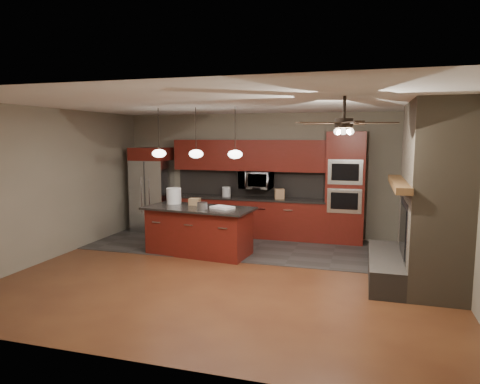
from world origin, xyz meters
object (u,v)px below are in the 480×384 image
(counter_bucket, at_px, (226,192))
(kitchen_island, at_px, (199,230))
(paint_can, at_px, (202,206))
(paint_tray, at_px, (222,207))
(white_bucket, at_px, (174,196))
(microwave, at_px, (256,180))
(oven_tower, at_px, (345,188))
(refrigerator, at_px, (152,189))
(cardboard_box, at_px, (195,202))
(counter_box, at_px, (279,194))

(counter_bucket, bearing_deg, kitchen_island, -89.80)
(paint_can, relative_size, paint_tray, 0.47)
(white_bucket, height_order, counter_bucket, white_bucket)
(microwave, height_order, kitchen_island, microwave)
(kitchen_island, xyz_separation_m, white_bucket, (-0.66, 0.29, 0.61))
(counter_bucket, bearing_deg, oven_tower, -0.16)
(microwave, relative_size, refrigerator, 0.36)
(oven_tower, relative_size, microwave, 3.25)
(oven_tower, bearing_deg, paint_tray, -141.72)
(cardboard_box, height_order, counter_bucket, counter_bucket)
(counter_bucket, bearing_deg, refrigerator, -177.51)
(kitchen_island, height_order, white_bucket, white_bucket)
(kitchen_island, bearing_deg, paint_tray, 6.79)
(paint_can, bearing_deg, white_bucket, 150.02)
(white_bucket, relative_size, paint_tray, 0.78)
(refrigerator, xyz_separation_m, paint_tray, (2.35, -1.65, -0.07))
(oven_tower, height_order, paint_can, oven_tower)
(microwave, height_order, refrigerator, refrigerator)
(oven_tower, relative_size, paint_tray, 5.82)
(refrigerator, xyz_separation_m, kitchen_island, (1.87, -1.66, -0.54))
(microwave, distance_m, white_bucket, 2.03)
(refrigerator, bearing_deg, microwave, 2.93)
(refrigerator, height_order, kitchen_island, refrigerator)
(white_bucket, relative_size, counter_box, 1.43)
(refrigerator, xyz_separation_m, cardboard_box, (1.70, -1.42, -0.02))
(paint_tray, bearing_deg, cardboard_box, -176.29)
(oven_tower, height_order, kitchen_island, oven_tower)
(oven_tower, xyz_separation_m, counter_bucket, (-2.67, 0.01, -0.18))
(paint_can, distance_m, cardboard_box, 0.52)
(paint_tray, bearing_deg, paint_can, -129.56)
(white_bucket, distance_m, paint_tray, 1.18)
(kitchen_island, bearing_deg, oven_tower, 39.22)
(cardboard_box, relative_size, counter_bucket, 0.97)
(kitchen_island, relative_size, cardboard_box, 10.21)
(microwave, bearing_deg, counter_bucket, -175.90)
(microwave, height_order, paint_can, microwave)
(paint_can, height_order, counter_box, counter_box)
(cardboard_box, bearing_deg, kitchen_island, -56.89)
(kitchen_island, bearing_deg, counter_bucket, 96.44)
(white_bucket, xyz_separation_m, paint_can, (0.80, -0.46, -0.10))
(counter_bucket, bearing_deg, paint_can, -85.61)
(white_bucket, distance_m, cardboard_box, 0.49)
(paint_tray, bearing_deg, white_bucket, -171.18)
(oven_tower, height_order, counter_box, oven_tower)
(microwave, xyz_separation_m, kitchen_island, (-0.69, -1.79, -0.83))
(white_bucket, height_order, paint_tray, white_bucket)
(refrigerator, height_order, paint_tray, refrigerator)
(refrigerator, height_order, counter_box, refrigerator)
(cardboard_box, bearing_deg, counter_box, 40.97)
(counter_bucket, bearing_deg, cardboard_box, -96.56)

